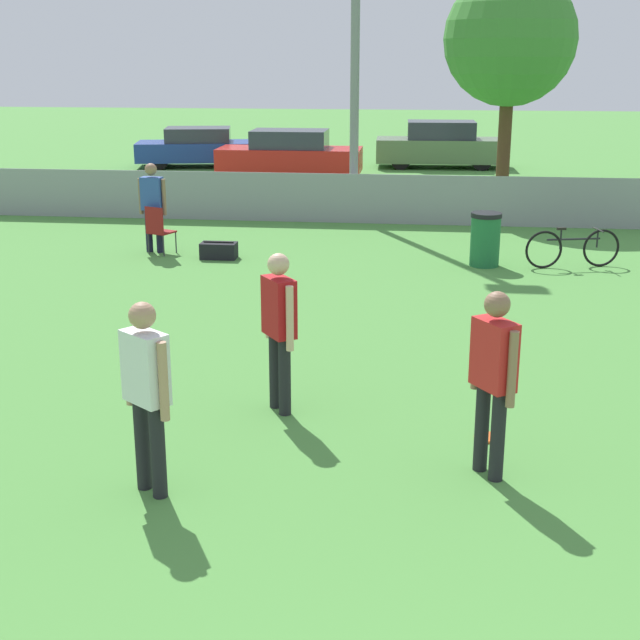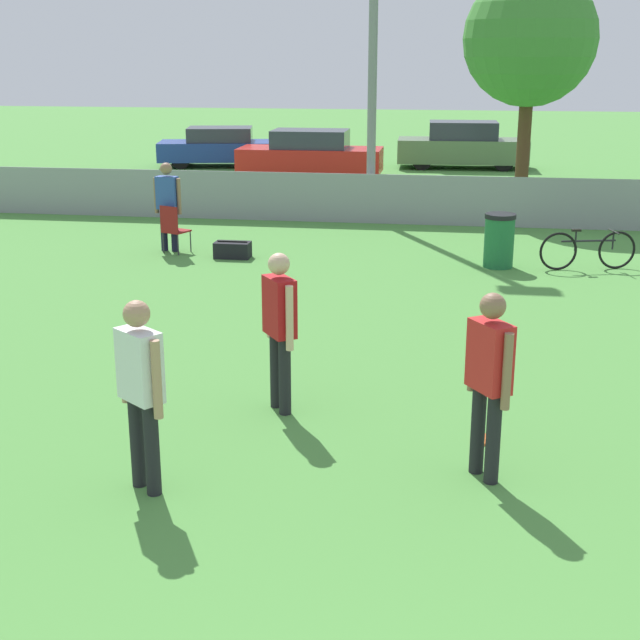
# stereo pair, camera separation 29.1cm
# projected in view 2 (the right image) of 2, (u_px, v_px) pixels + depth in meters

# --- Properties ---
(fence_backline) EXTENTS (25.20, 0.07, 1.21)m
(fence_backline) POSITION_uv_depth(u_px,v_px,m) (451.00, 201.00, 19.59)
(fence_backline) COLOR gray
(fence_backline) RESTS_ON ground_plane
(tree_near_pole) EXTENTS (3.12, 3.12, 5.55)m
(tree_near_pole) POSITION_uv_depth(u_px,v_px,m) (530.00, 40.00, 20.68)
(tree_near_pole) COLOR #4C331E
(tree_near_pole) RESTS_ON ground_plane
(player_defender_red) EXTENTS (0.42, 0.49, 1.72)m
(player_defender_red) POSITION_uv_depth(u_px,v_px,m) (280.00, 321.00, 9.26)
(player_defender_red) COLOR black
(player_defender_red) RESTS_ON ground_plane
(player_thrower_red) EXTENTS (0.42, 0.49, 1.72)m
(player_thrower_red) POSITION_uv_depth(u_px,v_px,m) (489.00, 373.00, 7.75)
(player_thrower_red) COLOR black
(player_thrower_red) RESTS_ON ground_plane
(player_receiver_white) EXTENTS (0.48, 0.43, 1.72)m
(player_receiver_white) POSITION_uv_depth(u_px,v_px,m) (141.00, 382.00, 7.53)
(player_receiver_white) COLOR black
(player_receiver_white) RESTS_ON ground_plane
(spectator_in_blue) EXTENTS (0.55, 0.27, 1.70)m
(spectator_in_blue) POSITION_uv_depth(u_px,v_px,m) (168.00, 200.00, 16.94)
(spectator_in_blue) COLOR #191933
(spectator_in_blue) RESTS_ON ground_plane
(frisbee_disc) EXTENTS (0.26, 0.26, 0.03)m
(frisbee_disc) POSITION_uv_depth(u_px,v_px,m) (486.00, 440.00, 8.78)
(frisbee_disc) COLOR #E5591E
(frisbee_disc) RESTS_ON ground_plane
(folding_chair_sideline) EXTENTS (0.54, 0.54, 0.92)m
(folding_chair_sideline) POSITION_uv_depth(u_px,v_px,m) (173.00, 227.00, 16.87)
(folding_chair_sideline) COLOR #333338
(folding_chair_sideline) RESTS_ON ground_plane
(bicycle_sideline) EXTENTS (1.70, 0.56, 0.73)m
(bicycle_sideline) POSITION_uv_depth(u_px,v_px,m) (588.00, 250.00, 15.64)
(bicycle_sideline) COLOR black
(bicycle_sideline) RESTS_ON ground_plane
(trash_bin) EXTENTS (0.55, 0.55, 0.96)m
(trash_bin) POSITION_uv_depth(u_px,v_px,m) (499.00, 240.00, 15.79)
(trash_bin) COLOR #1E6638
(trash_bin) RESTS_ON ground_plane
(gear_bag_sideline) EXTENTS (0.66, 0.36, 0.32)m
(gear_bag_sideline) POSITION_uv_depth(u_px,v_px,m) (233.00, 250.00, 16.60)
(gear_bag_sideline) COLOR black
(gear_bag_sideline) RESTS_ON ground_plane
(parked_car_blue) EXTENTS (4.32, 2.45, 1.29)m
(parked_car_blue) POSITION_uv_depth(u_px,v_px,m) (220.00, 147.00, 29.91)
(parked_car_blue) COLOR black
(parked_car_blue) RESTS_ON ground_plane
(parked_car_red) EXTENTS (4.35, 1.74, 1.44)m
(parked_car_red) POSITION_uv_depth(u_px,v_px,m) (310.00, 155.00, 27.14)
(parked_car_red) COLOR black
(parked_car_red) RESTS_ON ground_plane
(parked_car_olive) EXTENTS (4.30, 1.84, 1.52)m
(parked_car_olive) POSITION_uv_depth(u_px,v_px,m) (463.00, 146.00, 29.41)
(parked_car_olive) COLOR black
(parked_car_olive) RESTS_ON ground_plane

